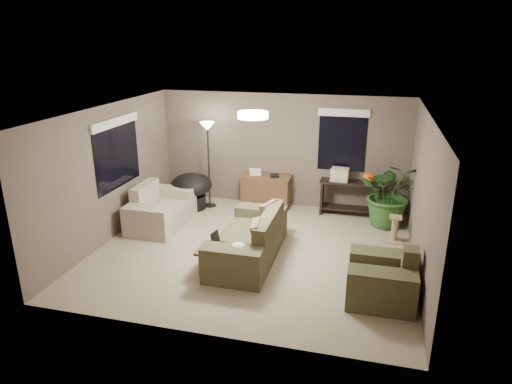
% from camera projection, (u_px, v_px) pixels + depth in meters
% --- Properties ---
extents(room_shell, '(5.50, 5.50, 5.50)m').
position_uv_depth(room_shell, '(253.00, 185.00, 7.79)').
color(room_shell, tan).
rests_on(room_shell, ground).
extents(main_sofa, '(0.95, 2.20, 0.85)m').
position_uv_depth(main_sofa, '(251.00, 242.00, 7.85)').
color(main_sofa, brown).
rests_on(main_sofa, ground).
extents(throw_pillows, '(0.37, 1.39, 0.47)m').
position_uv_depth(throw_pillows, '(265.00, 224.00, 7.68)').
color(throw_pillows, '#8C7251').
rests_on(throw_pillows, main_sofa).
extents(loveseat, '(0.90, 1.60, 0.85)m').
position_uv_depth(loveseat, '(160.00, 211.00, 9.24)').
color(loveseat, beige).
rests_on(loveseat, ground).
extents(armchair, '(0.95, 1.00, 0.85)m').
position_uv_depth(armchair, '(382.00, 280.00, 6.62)').
color(armchair, brown).
rests_on(armchair, ground).
extents(coffee_table, '(1.00, 0.55, 0.42)m').
position_uv_depth(coffee_table, '(229.00, 253.00, 7.31)').
color(coffee_table, brown).
rests_on(coffee_table, ground).
extents(laptop, '(0.41, 0.35, 0.24)m').
position_uv_depth(laptop, '(221.00, 243.00, 7.40)').
color(laptop, black).
rests_on(laptop, coffee_table).
extents(plastic_bag, '(0.36, 0.34, 0.21)m').
position_uv_depth(plastic_bag, '(238.00, 249.00, 7.07)').
color(plastic_bag, white).
rests_on(plastic_bag, coffee_table).
extents(desk, '(1.10, 0.50, 0.75)m').
position_uv_depth(desk, '(266.00, 191.00, 10.16)').
color(desk, brown).
rests_on(desk, ground).
extents(desk_papers, '(0.72, 0.31, 0.12)m').
position_uv_depth(desk_papers, '(259.00, 173.00, 10.05)').
color(desk_papers, silver).
rests_on(desk_papers, desk).
extents(console_table, '(1.30, 0.40, 0.75)m').
position_uv_depth(console_table, '(350.00, 195.00, 9.70)').
color(console_table, black).
rests_on(console_table, ground).
extents(pumpkin, '(0.34, 0.34, 0.22)m').
position_uv_depth(pumpkin, '(369.00, 178.00, 9.48)').
color(pumpkin, orange).
rests_on(pumpkin, console_table).
extents(cardboard_box, '(0.38, 0.30, 0.27)m').
position_uv_depth(cardboard_box, '(340.00, 174.00, 9.62)').
color(cardboard_box, beige).
rests_on(cardboard_box, console_table).
extents(papasan_chair, '(1.08, 1.08, 0.80)m').
position_uv_depth(papasan_chair, '(192.00, 188.00, 10.07)').
color(papasan_chair, black).
rests_on(papasan_chair, ground).
extents(floor_lamp, '(0.32, 0.32, 1.91)m').
position_uv_depth(floor_lamp, '(208.00, 137.00, 9.84)').
color(floor_lamp, black).
rests_on(floor_lamp, ground).
extents(ceiling_fixture, '(0.50, 0.50, 0.10)m').
position_uv_depth(ceiling_fixture, '(253.00, 115.00, 7.40)').
color(ceiling_fixture, white).
rests_on(ceiling_fixture, room_shell).
extents(houseplant, '(1.23, 1.37, 1.07)m').
position_uv_depth(houseplant, '(390.00, 201.00, 9.13)').
color(houseplant, '#2D5923').
rests_on(houseplant, ground).
extents(cat_scratching_post, '(0.32, 0.32, 0.50)m').
position_uv_depth(cat_scratching_post, '(394.00, 231.00, 8.50)').
color(cat_scratching_post, tan).
rests_on(cat_scratching_post, ground).
extents(window_left, '(0.05, 1.56, 1.33)m').
position_uv_depth(window_left, '(116.00, 141.00, 8.53)').
color(window_left, black).
rests_on(window_left, room_shell).
extents(window_back, '(1.06, 0.05, 1.33)m').
position_uv_depth(window_back, '(343.00, 130.00, 9.57)').
color(window_back, black).
rests_on(window_back, room_shell).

